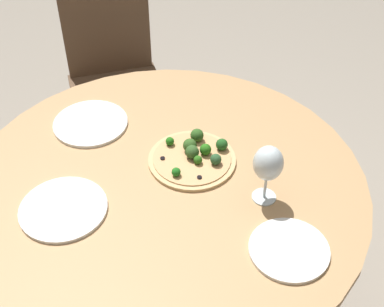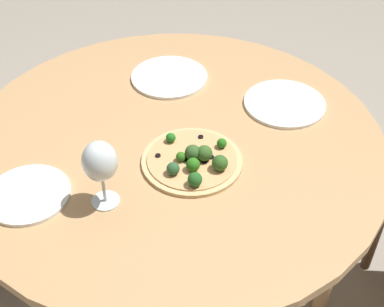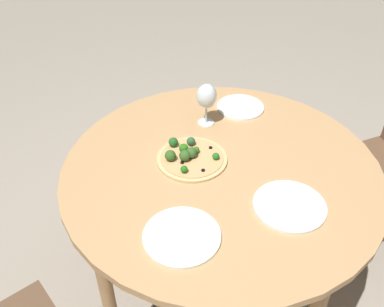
{
  "view_description": "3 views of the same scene",
  "coord_description": "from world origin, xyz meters",
  "px_view_note": "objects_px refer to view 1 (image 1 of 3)",
  "views": [
    {
      "loc": [
        -0.88,
        -0.64,
        1.82
      ],
      "look_at": [
        0.11,
        -0.02,
        0.78
      ],
      "focal_mm": 50.0,
      "sensor_mm": 36.0,
      "label": 1
    },
    {
      "loc": [
        0.9,
        -0.66,
        1.67
      ],
      "look_at": [
        0.11,
        -0.02,
        0.78
      ],
      "focal_mm": 50.0,
      "sensor_mm": 36.0,
      "label": 2
    },
    {
      "loc": [
        -0.07,
        1.18,
        1.75
      ],
      "look_at": [
        0.11,
        -0.02,
        0.78
      ],
      "focal_mm": 40.0,
      "sensor_mm": 36.0,
      "label": 3
    }
  ],
  "objects_px": {
    "wine_glass": "(268,164)",
    "plate_side": "(63,209)",
    "pizza": "(194,156)",
    "plate_near": "(91,123)",
    "chair_2": "(115,75)",
    "plate_far": "(289,250)"
  },
  "relations": [
    {
      "from": "pizza",
      "to": "plate_far",
      "type": "xyz_separation_m",
      "value": [
        -0.16,
        -0.38,
        -0.01
      ]
    },
    {
      "from": "plate_far",
      "to": "plate_side",
      "type": "height_order",
      "value": "same"
    },
    {
      "from": "chair_2",
      "to": "pizza",
      "type": "distance_m",
      "value": 0.93
    },
    {
      "from": "plate_side",
      "to": "plate_near",
      "type": "bearing_deg",
      "value": 28.82
    },
    {
      "from": "wine_glass",
      "to": "plate_side",
      "type": "height_order",
      "value": "wine_glass"
    },
    {
      "from": "plate_near",
      "to": "plate_far",
      "type": "distance_m",
      "value": 0.76
    },
    {
      "from": "pizza",
      "to": "plate_near",
      "type": "distance_m",
      "value": 0.37
    },
    {
      "from": "pizza",
      "to": "plate_side",
      "type": "bearing_deg",
      "value": 151.85
    },
    {
      "from": "pizza",
      "to": "plate_near",
      "type": "height_order",
      "value": "pizza"
    },
    {
      "from": "pizza",
      "to": "plate_far",
      "type": "bearing_deg",
      "value": -112.97
    },
    {
      "from": "plate_side",
      "to": "wine_glass",
      "type": "bearing_deg",
      "value": -53.04
    },
    {
      "from": "chair_2",
      "to": "plate_near",
      "type": "distance_m",
      "value": 0.7
    },
    {
      "from": "chair_2",
      "to": "plate_near",
      "type": "relative_size",
      "value": 3.93
    },
    {
      "from": "pizza",
      "to": "wine_glass",
      "type": "bearing_deg",
      "value": -96.68
    },
    {
      "from": "plate_far",
      "to": "plate_side",
      "type": "xyz_separation_m",
      "value": [
        -0.2,
        0.57,
        0.0
      ]
    },
    {
      "from": "plate_near",
      "to": "plate_side",
      "type": "relative_size",
      "value": 1.0
    },
    {
      "from": "chair_2",
      "to": "plate_far",
      "type": "height_order",
      "value": "chair_2"
    },
    {
      "from": "chair_2",
      "to": "plate_side",
      "type": "height_order",
      "value": "chair_2"
    },
    {
      "from": "pizza",
      "to": "plate_side",
      "type": "height_order",
      "value": "pizza"
    },
    {
      "from": "wine_glass",
      "to": "plate_side",
      "type": "relative_size",
      "value": 0.76
    },
    {
      "from": "pizza",
      "to": "plate_near",
      "type": "relative_size",
      "value": 1.1
    },
    {
      "from": "wine_glass",
      "to": "plate_side",
      "type": "distance_m",
      "value": 0.56
    }
  ]
}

